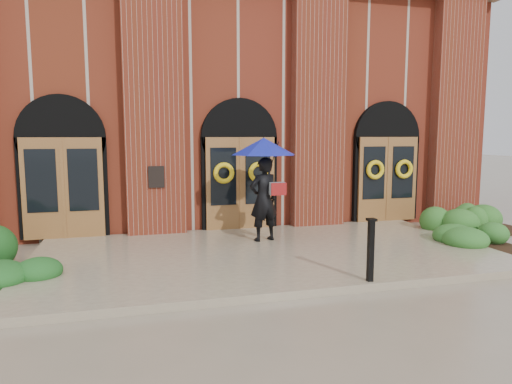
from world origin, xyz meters
name	(u,v)px	position (x,y,z in m)	size (l,w,h in m)	color
ground	(269,259)	(0.00, 0.00, 0.00)	(90.00, 90.00, 0.00)	gray
landing	(267,254)	(0.00, 0.15, 0.07)	(10.00, 5.30, 0.15)	tan
church_building	(205,115)	(0.00, 8.78, 3.50)	(16.20, 12.53, 7.00)	maroon
man_with_umbrella	(264,169)	(0.21, 1.14, 1.90)	(1.89, 1.89, 2.49)	black
metal_post	(371,248)	(1.15, -2.35, 0.74)	(0.16, 0.16, 1.12)	black
hedge_wall_right	(478,219)	(6.45, 1.18, 0.36)	(2.81, 1.13, 0.72)	#2B5E21
hedge_front_left	(6,273)	(-5.10, -0.44, 0.23)	(1.29, 1.10, 0.46)	#1B4E1B
hedge_front_right	(484,237)	(5.33, -0.36, 0.26)	(1.48, 1.27, 0.52)	#285C21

